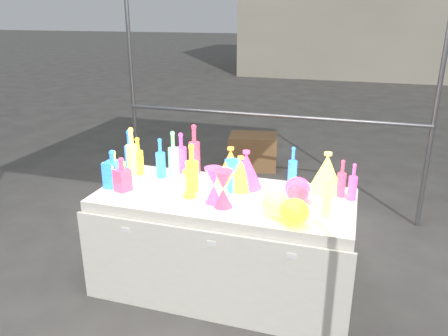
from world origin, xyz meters
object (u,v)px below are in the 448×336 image
(display_table, at_px, (224,242))
(bottle_0, at_px, (138,156))
(decanter_0, at_px, (114,168))
(globe_0, at_px, (294,213))
(lampshade_0, at_px, (241,173))
(hourglass_0, at_px, (223,189))
(cardboard_box_closed, at_px, (253,151))

(display_table, bearing_deg, bottle_0, 164.74)
(decanter_0, xyz_separation_m, globe_0, (1.35, -0.22, -0.07))
(globe_0, height_order, lampshade_0, lampshade_0)
(bottle_0, bearing_deg, hourglass_0, -25.48)
(decanter_0, relative_size, globe_0, 1.55)
(cardboard_box_closed, relative_size, globe_0, 3.42)
(display_table, xyz_separation_m, lampshade_0, (0.08, 0.15, 0.50))
(decanter_0, distance_m, hourglass_0, 0.87)
(hourglass_0, bearing_deg, display_table, 106.46)
(bottle_0, xyz_separation_m, hourglass_0, (0.82, -0.39, -0.02))
(display_table, xyz_separation_m, globe_0, (0.54, -0.30, 0.45))
(display_table, height_order, bottle_0, bottle_0)
(display_table, distance_m, cardboard_box_closed, 2.72)
(display_table, bearing_deg, cardboard_box_closed, 99.04)
(hourglass_0, relative_size, globe_0, 1.40)
(globe_0, relative_size, lampshade_0, 0.73)
(decanter_0, bearing_deg, hourglass_0, 12.12)
(decanter_0, height_order, lampshade_0, decanter_0)
(hourglass_0, distance_m, globe_0, 0.50)
(decanter_0, distance_m, globe_0, 1.37)
(display_table, relative_size, lampshade_0, 7.43)
(globe_0, bearing_deg, cardboard_box_closed, 107.94)
(display_table, xyz_separation_m, decanter_0, (-0.81, -0.08, 0.52))
(hourglass_0, height_order, lampshade_0, hourglass_0)
(decanter_0, height_order, hourglass_0, decanter_0)
(bottle_0, bearing_deg, cardboard_box_closed, 82.20)
(bottle_0, bearing_deg, lampshade_0, -3.72)
(cardboard_box_closed, relative_size, bottle_0, 2.05)
(cardboard_box_closed, distance_m, globe_0, 3.19)
(cardboard_box_closed, xyz_separation_m, bottle_0, (-0.34, -2.48, 0.68))
(cardboard_box_closed, height_order, hourglass_0, hourglass_0)
(lampshade_0, bearing_deg, globe_0, -50.80)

